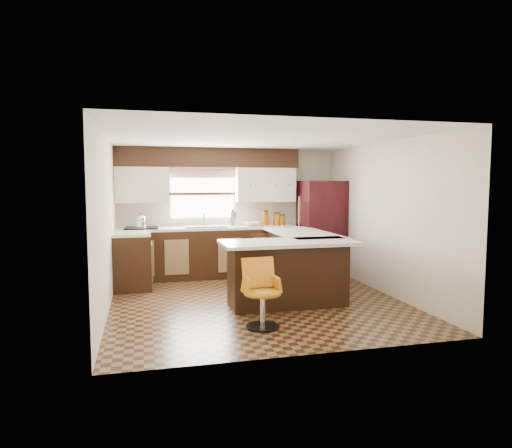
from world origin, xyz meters
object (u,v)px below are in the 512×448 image
object	(u,v)px
refrigerator	(321,228)
bar_chair	(263,294)
peninsula_long	(300,262)
peninsula_return	(288,275)

from	to	relation	value
refrigerator	bar_chair	xyz separation A→B (m)	(-1.93, -2.90, -0.48)
peninsula_long	bar_chair	world-z (taller)	peninsula_long
peninsula_long	refrigerator	world-z (taller)	refrigerator
refrigerator	peninsula_long	bearing A→B (deg)	-127.64
peninsula_long	peninsula_return	size ratio (longest dim) A/B	1.18
refrigerator	bar_chair	bearing A→B (deg)	-123.59
peninsula_return	refrigerator	size ratio (longest dim) A/B	0.92
peninsula_return	refrigerator	world-z (taller)	refrigerator
peninsula_return	bar_chair	bearing A→B (deg)	-124.14
peninsula_return	bar_chair	distance (m)	1.08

